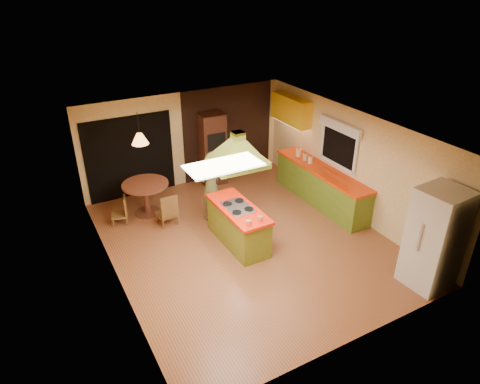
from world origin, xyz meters
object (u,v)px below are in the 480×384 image
refrigerator (435,238)px  dining_table (146,192)px  wall_oven (212,149)px  canister_large (299,153)px  man (211,186)px  kitchen_island (238,225)px

refrigerator → dining_table: 6.21m
wall_oven → canister_large: 2.28m
dining_table → man: bearing=-35.7°
wall_oven → canister_large: wall_oven is taller
wall_oven → dining_table: wall_oven is taller
man → wall_oven: size_ratio=0.85×
wall_oven → canister_large: size_ratio=9.64×
wall_oven → dining_table: size_ratio=1.80×
man → wall_oven: (0.85, 1.71, 0.15)m
dining_table → refrigerator: bearing=-52.6°
dining_table → kitchen_island: bearing=-58.3°
canister_large → man: bearing=-173.6°
man → dining_table: man is taller
wall_oven → man: bearing=-113.5°
kitchen_island → canister_large: bearing=29.5°
man → wall_oven: wall_oven is taller
man → dining_table: bearing=-56.2°
kitchen_island → refrigerator: size_ratio=0.89×
kitchen_island → wall_oven: 3.08m
wall_oven → kitchen_island: bearing=-102.4°
man → kitchen_island: bearing=71.9°
dining_table → wall_oven: bearing=21.0°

